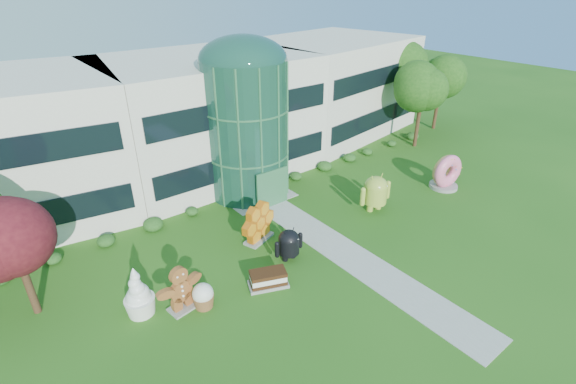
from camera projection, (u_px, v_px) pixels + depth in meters
ground at (364, 266)px, 23.94m from camera, size 140.00×140.00×0.00m
building at (207, 114)px, 34.35m from camera, size 46.00×15.00×9.30m
atrium at (246, 130)px, 30.05m from camera, size 6.00×6.00×9.80m
walkway at (340, 249)px, 25.33m from camera, size 2.40×20.00×0.04m
tree_red at (20, 262)px, 19.30m from camera, size 4.00×4.00×6.00m
trees_backdrop at (239, 136)px, 31.07m from camera, size 52.00×8.00×8.40m
android_green at (376, 191)px, 29.00m from camera, size 2.91×2.19×3.01m
android_black at (289, 243)px, 24.01m from camera, size 2.05×1.43×2.25m
donut at (446, 171)px, 32.14m from camera, size 2.85×1.69×2.79m
gingerbread at (180, 288)px, 20.29m from camera, size 2.89×1.46×2.55m
ice_cream_sandwich at (268, 279)px, 22.17m from camera, size 2.34×1.76×0.94m
honeycomb at (258, 224)px, 25.76m from camera, size 3.14×1.97×2.32m
froyo at (138, 291)px, 19.97m from camera, size 2.08×2.08×2.72m
cupcake at (203, 296)px, 20.68m from camera, size 1.33×1.33×1.38m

